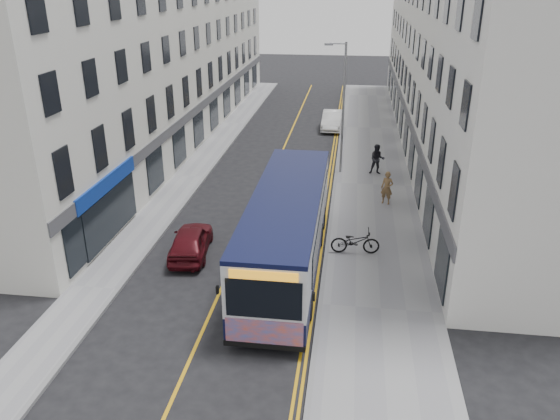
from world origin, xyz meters
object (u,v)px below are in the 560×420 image
(streetlamp, at_px, (342,105))
(car_white, at_px, (332,120))
(pedestrian_near, at_px, (387,188))
(pedestrian_far, at_px, (377,159))
(city_bus, at_px, (287,228))
(bicycle, at_px, (355,241))
(car_maroon, at_px, (191,241))

(streetlamp, bearing_deg, car_white, 95.07)
(pedestrian_near, xyz_separation_m, pedestrian_far, (-0.39, 4.83, 0.04))
(streetlamp, xyz_separation_m, city_bus, (-1.78, -12.48, -2.49))
(pedestrian_far, bearing_deg, city_bus, -108.67)
(bicycle, height_order, car_maroon, car_maroon)
(streetlamp, relative_size, city_bus, 0.67)
(pedestrian_near, distance_m, car_maroon, 11.25)
(pedestrian_far, bearing_deg, streetlamp, 178.46)
(streetlamp, bearing_deg, pedestrian_near, -61.06)
(streetlamp, height_order, car_white, streetlamp)
(pedestrian_near, xyz_separation_m, car_white, (-3.67, 15.80, -0.30))
(car_white, distance_m, car_maroon, 23.30)
(bicycle, bearing_deg, pedestrian_far, -10.75)
(streetlamp, bearing_deg, pedestrian_far, -1.08)
(streetlamp, xyz_separation_m, pedestrian_far, (2.31, -0.04, -3.33))
(car_white, xyz_separation_m, car_maroon, (-5.20, -22.71, -0.05))
(city_bus, distance_m, pedestrian_near, 8.87)
(car_maroon, bearing_deg, streetlamp, -124.13)
(pedestrian_near, bearing_deg, pedestrian_far, 112.17)
(streetlamp, relative_size, pedestrian_far, 4.27)
(streetlamp, distance_m, city_bus, 12.85)
(car_white, bearing_deg, bicycle, -83.68)
(bicycle, distance_m, pedestrian_far, 10.93)
(bicycle, relative_size, pedestrian_far, 1.15)
(bicycle, xyz_separation_m, car_white, (-2.04, 21.82, 0.03))
(car_maroon, bearing_deg, pedestrian_far, -132.33)
(bicycle, bearing_deg, pedestrian_near, -19.34)
(city_bus, bearing_deg, streetlamp, 81.88)
(pedestrian_near, distance_m, pedestrian_far, 4.85)
(bicycle, distance_m, car_maroon, 7.30)
(streetlamp, relative_size, car_white, 1.83)
(city_bus, height_order, pedestrian_near, city_bus)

